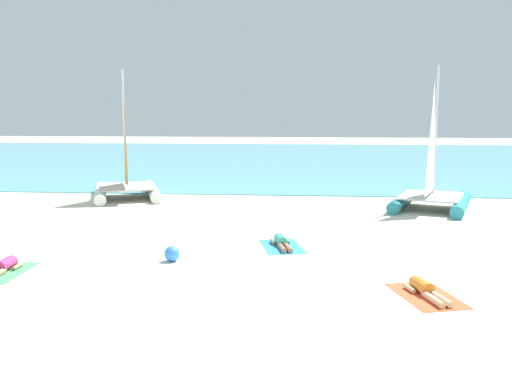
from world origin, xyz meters
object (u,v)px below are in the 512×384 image
towel_left (2,272)px  sunbather_middle (281,242)px  sailboat_white (126,179)px  towel_right (426,296)px  sunbather_left (3,267)px  sunbather_right (425,289)px  sailboat_teal (432,188)px  towel_middle (282,247)px  beach_ball (172,254)px

towel_left → sunbather_middle: (6.76, 3.32, 0.13)m
sailboat_white → towel_right: size_ratio=3.05×
sunbather_left → sunbather_right: size_ratio=1.01×
towel_left → towel_right: (10.06, -0.88, 0.00)m
sailboat_teal → sailboat_white: bearing=-168.0°
sailboat_teal → towel_left: size_ratio=3.03×
towel_middle → beach_ball: beach_ball is taller
towel_left → sunbather_right: bearing=-4.6°
sailboat_teal → sunbather_middle: size_ratio=3.70×
sunbather_left → sunbather_middle: same height
towel_middle → towel_right: (3.29, -4.13, 0.00)m
towel_middle → towel_right: bearing=-51.5°
towel_middle → sailboat_teal: bearing=50.2°
towel_left → sailboat_white: bearing=93.1°
sunbather_left → towel_middle: 7.49m
sunbather_middle → sunbather_right: size_ratio=1.01×
sunbather_middle → sailboat_teal: bearing=36.7°
sunbather_left → beach_ball: (3.94, 1.33, 0.08)m
sailboat_white → sunbather_right: bearing=-69.9°
towel_left → beach_ball: beach_ball is taller
towel_right → towel_middle: bearing=128.5°
sailboat_white → towel_middle: 11.38m
sailboat_teal → towel_left: (-12.54, -10.17, -0.85)m
sunbather_right → beach_ball: beach_ball is taller
sailboat_white → beach_ball: size_ratio=13.88×
sailboat_teal → sunbather_right: (-2.50, -10.99, -0.73)m
towel_right → sunbather_right: 0.14m
sunbather_left → towel_middle: (6.77, 3.19, -0.13)m
sailboat_teal → towel_right: (-2.48, -11.05, -0.85)m
sunbather_right → beach_ball: (-6.10, 2.21, 0.08)m
towel_left → sunbather_middle: sunbather_middle is taller
sunbather_middle → beach_ball: 3.41m
beach_ball → towel_right: bearing=-20.4°
sailboat_white → towel_left: size_ratio=3.05×
sunbather_middle → towel_right: bearing=-65.0°
sailboat_teal → beach_ball: size_ratio=13.79×
sailboat_teal → sunbather_left: (-12.54, -10.11, -0.73)m
sailboat_white → sailboat_teal: bearing=-27.2°
sailboat_teal → towel_left: 16.17m
sailboat_white → towel_middle: sailboat_white is taller
beach_ball → towel_middle: bearing=33.3°
towel_right → beach_ball: bearing=159.6°
sunbather_right → beach_ball: bearing=144.1°
towel_middle → beach_ball: bearing=-146.7°
sunbather_middle → sunbather_right: bearing=-64.7°
towel_right → sunbather_middle: bearing=128.2°
towel_right → sunbather_right: (-0.02, 0.06, 0.13)m
sunbather_middle → towel_right: (3.30, -4.20, -0.13)m
towel_right → sunbather_left: bearing=174.6°
sailboat_teal → sunbather_right: size_ratio=3.72×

